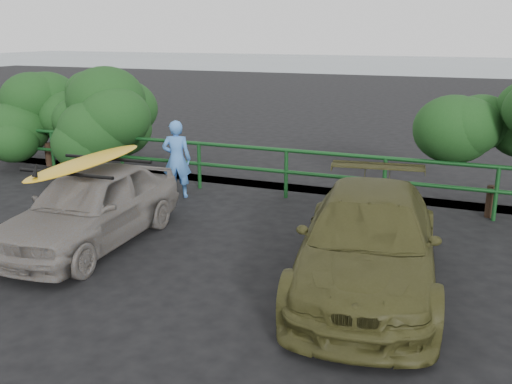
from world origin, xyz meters
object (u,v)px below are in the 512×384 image
sedan (91,206)px  surfboard (87,162)px  olive_vehicle (368,241)px  man (177,159)px  guardrail (241,169)px

sedan → surfboard: size_ratio=1.31×
olive_vehicle → man: 5.31m
sedan → olive_vehicle: olive_vehicle is taller
sedan → surfboard: (0.00, 0.00, 0.73)m
sedan → surfboard: bearing=0.0°
olive_vehicle → man: man is taller
olive_vehicle → surfboard: size_ratio=1.55×
sedan → surfboard: 0.73m
olive_vehicle → man: (-4.50, 2.82, 0.16)m
sedan → man: bearing=89.1°
sedan → olive_vehicle: 4.43m
sedan → guardrail: bearing=71.9°
sedan → olive_vehicle: (4.42, 0.08, 0.01)m
guardrail → olive_vehicle: 4.94m
man → surfboard: (0.08, -2.90, 0.56)m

